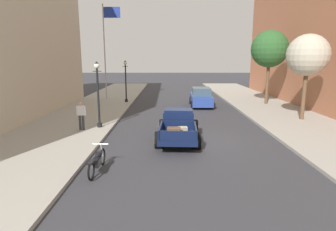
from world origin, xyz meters
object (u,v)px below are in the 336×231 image
(flagpole, at_px, (105,42))
(street_lamp_far, at_px, (125,78))
(pedestrian_sidewalk_left, at_px, (80,114))
(street_lamp_near, at_px, (97,90))
(hotrod_truck_navy, at_px, (177,125))
(car_background_blue, at_px, (200,97))
(street_tree_second, at_px, (268,49))
(street_tree_nearest, at_px, (306,55))
(motorcycle_parked, at_px, (96,161))

(flagpole, bearing_deg, street_lamp_far, -46.44)
(pedestrian_sidewalk_left, xyz_separation_m, street_lamp_near, (0.85, 0.68, 1.30))
(hotrod_truck_navy, height_order, car_background_blue, car_background_blue)
(car_background_blue, xyz_separation_m, street_lamp_far, (-6.84, 1.56, 1.62))
(car_background_blue, xyz_separation_m, pedestrian_sidewalk_left, (-7.83, -9.05, 0.32))
(hotrod_truck_navy, distance_m, car_background_blue, 10.63)
(flagpole, bearing_deg, street_tree_second, -12.70)
(street_lamp_near, relative_size, street_lamp_far, 1.00)
(hotrod_truck_navy, xyz_separation_m, street_tree_nearest, (8.46, 4.22, 3.59))
(street_lamp_near, xyz_separation_m, street_tree_second, (12.91, 8.80, 2.56))
(motorcycle_parked, xyz_separation_m, street_tree_second, (11.47, 15.18, 4.50))
(hotrod_truck_navy, distance_m, street_tree_nearest, 10.11)
(hotrod_truck_navy, relative_size, street_tree_nearest, 0.90)
(hotrod_truck_navy, distance_m, flagpole, 16.38)
(motorcycle_parked, height_order, car_background_blue, car_background_blue)
(hotrod_truck_navy, bearing_deg, street_tree_second, 52.43)
(street_lamp_near, height_order, street_tree_nearest, street_tree_nearest)
(street_tree_second, bearing_deg, street_lamp_near, -145.73)
(hotrod_truck_navy, distance_m, pedestrian_sidewalk_left, 5.62)
(car_background_blue, bearing_deg, hotrod_truck_navy, -102.90)
(pedestrian_sidewalk_left, distance_m, street_tree_nearest, 14.58)
(motorcycle_parked, xyz_separation_m, street_lamp_near, (-1.44, 6.38, 1.94))
(car_background_blue, distance_m, flagpole, 10.92)
(flagpole, xyz_separation_m, street_tree_nearest, (15.03, -9.92, -1.43))
(street_tree_nearest, bearing_deg, street_lamp_near, -170.34)
(car_background_blue, height_order, street_tree_second, street_tree_second)
(street_lamp_near, bearing_deg, car_background_blue, 50.17)
(pedestrian_sidewalk_left, height_order, street_tree_second, street_tree_second)
(pedestrian_sidewalk_left, relative_size, flagpole, 0.18)
(motorcycle_parked, relative_size, street_tree_nearest, 0.38)
(hotrod_truck_navy, xyz_separation_m, pedestrian_sidewalk_left, (-5.46, 1.32, 0.33))
(flagpole, relative_size, street_tree_second, 1.43)
(street_lamp_far, distance_m, street_tree_second, 13.07)
(flagpole, bearing_deg, street_tree_nearest, -33.43)
(hotrod_truck_navy, relative_size, flagpole, 0.55)
(street_tree_second, bearing_deg, hotrod_truck_navy, -127.57)
(motorcycle_parked, bearing_deg, car_background_blue, 69.40)
(car_background_blue, bearing_deg, motorcycle_parked, -110.60)
(pedestrian_sidewalk_left, bearing_deg, hotrod_truck_navy, -13.57)
(car_background_blue, relative_size, street_tree_nearest, 0.78)
(street_lamp_near, distance_m, street_tree_second, 15.83)
(pedestrian_sidewalk_left, height_order, street_tree_nearest, street_tree_nearest)
(street_lamp_far, relative_size, street_tree_nearest, 0.69)
(motorcycle_parked, distance_m, street_lamp_far, 16.48)
(hotrod_truck_navy, bearing_deg, flagpole, 114.93)
(hotrod_truck_navy, bearing_deg, street_tree_nearest, 26.49)
(street_lamp_far, relative_size, street_tree_second, 0.60)
(hotrod_truck_navy, height_order, street_lamp_near, street_lamp_near)
(hotrod_truck_navy, distance_m, motorcycle_parked, 5.42)
(street_tree_second, bearing_deg, pedestrian_sidewalk_left, -145.45)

